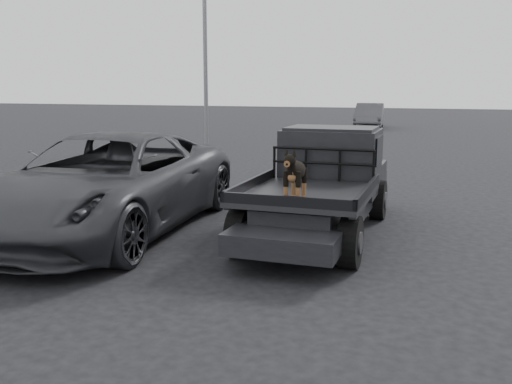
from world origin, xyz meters
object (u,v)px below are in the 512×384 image
(parked_suv, at_px, (106,184))
(dog, at_px, (295,175))
(flatbed_ute, at_px, (319,208))
(distant_car_a, at_px, (369,116))

(parked_suv, bearing_deg, dog, -13.84)
(dog, relative_size, parked_suv, 0.12)
(dog, height_order, parked_suv, parked_suv)
(dog, bearing_deg, parked_suv, 170.10)
(flatbed_ute, distance_m, parked_suv, 3.74)
(distant_car_a, bearing_deg, parked_suv, -96.37)
(dog, bearing_deg, flatbed_ute, 90.19)
(dog, distance_m, distant_car_a, 27.29)
(flatbed_ute, height_order, distant_car_a, distant_car_a)
(flatbed_ute, xyz_separation_m, distant_car_a, (-2.60, 25.49, 0.29))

